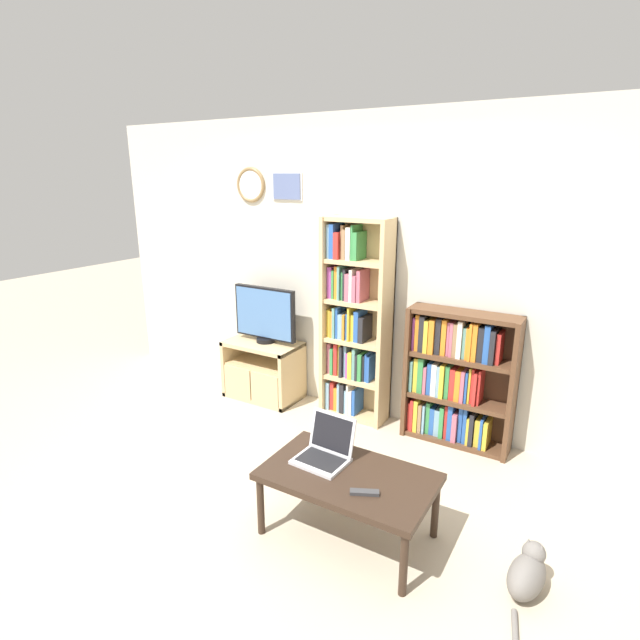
# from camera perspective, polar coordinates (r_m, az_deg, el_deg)

# --- Properties ---
(ground_plane) EXTENTS (18.00, 18.00, 0.00)m
(ground_plane) POSITION_cam_1_polar(r_m,az_deg,el_deg) (3.53, -6.72, -20.38)
(ground_plane) COLOR #BCAD93
(wall_back) EXTENTS (5.83, 0.09, 2.60)m
(wall_back) POSITION_cam_1_polar(r_m,az_deg,el_deg) (4.32, 5.95, 5.61)
(wall_back) COLOR beige
(wall_back) RESTS_ON ground_plane
(tv_stand) EXTENTS (0.72, 0.43, 0.56)m
(tv_stand) POSITION_cam_1_polar(r_m,az_deg,el_deg) (4.88, -6.56, -5.67)
(tv_stand) COLOR tan
(tv_stand) RESTS_ON ground_plane
(television) EXTENTS (0.66, 0.18, 0.53)m
(television) POSITION_cam_1_polar(r_m,az_deg,el_deg) (4.73, -6.32, 0.60)
(television) COLOR black
(television) RESTS_ON tv_stand
(bookshelf_tall) EXTENTS (0.59, 0.27, 1.77)m
(bookshelf_tall) POSITION_cam_1_polar(r_m,az_deg,el_deg) (4.32, 3.77, -0.36)
(bookshelf_tall) COLOR tan
(bookshelf_tall) RESTS_ON ground_plane
(bookshelf_short) EXTENTS (0.85, 0.25, 1.10)m
(bookshelf_short) POSITION_cam_1_polar(r_m,az_deg,el_deg) (4.13, 15.15, -6.42)
(bookshelf_short) COLOR brown
(bookshelf_short) RESTS_ON ground_plane
(coffee_table) EXTENTS (1.00, 0.59, 0.42)m
(coffee_table) POSITION_cam_1_polar(r_m,az_deg,el_deg) (3.08, 3.23, -17.80)
(coffee_table) COLOR #332319
(coffee_table) RESTS_ON ground_plane
(laptop) EXTENTS (0.32, 0.31, 0.26)m
(laptop) POSITION_cam_1_polar(r_m,az_deg,el_deg) (3.15, 0.64, -14.54)
(laptop) COLOR silver
(laptop) RESTS_ON coffee_table
(remote_near_laptop) EXTENTS (0.16, 0.11, 0.02)m
(remote_near_laptop) POSITION_cam_1_polar(r_m,az_deg,el_deg) (2.89, 5.11, -19.03)
(remote_near_laptop) COLOR #38383A
(remote_near_laptop) RESTS_ON coffee_table
(cat) EXTENTS (0.22, 0.57, 0.27)m
(cat) POSITION_cam_1_polar(r_m,az_deg,el_deg) (3.09, 22.64, -25.17)
(cat) COLOR slate
(cat) RESTS_ON ground_plane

